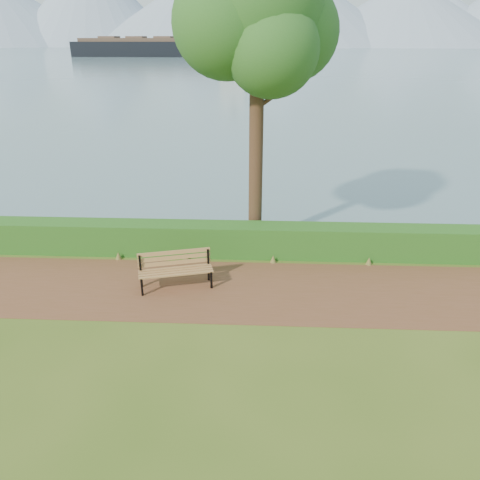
{
  "coord_description": "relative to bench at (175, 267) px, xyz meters",
  "views": [
    {
      "loc": [
        1.22,
        -10.87,
        6.33
      ],
      "look_at": [
        0.63,
        1.2,
        1.1
      ],
      "focal_mm": 35.0,
      "sensor_mm": 36.0,
      "label": 1
    }
  ],
  "objects": [
    {
      "name": "ground",
      "position": [
        1.11,
        -0.45,
        -0.58
      ],
      "size": [
        140.0,
        140.0,
        0.0
      ],
      "primitive_type": "plane",
      "color": "#3D5618",
      "rests_on": "ground"
    },
    {
      "name": "path",
      "position": [
        1.11,
        -0.15,
        -0.57
      ],
      "size": [
        40.0,
        3.4,
        0.01
      ],
      "primitive_type": "cube",
      "color": "brown",
      "rests_on": "ground"
    },
    {
      "name": "bench",
      "position": [
        0.0,
        0.0,
        0.0
      ],
      "size": [
        2.08,
        1.09,
        1.0
      ],
      "rotation": [
        0.0,
        0.0,
        0.27
      ],
      "color": "black",
      "rests_on": "ground"
    },
    {
      "name": "mountains",
      "position": [
        -8.06,
        405.6,
        27.12
      ],
      "size": [
        585.0,
        190.0,
        70.0
      ],
      "color": "#8092AB",
      "rests_on": "ground"
    },
    {
      "name": "cargo_ship",
      "position": [
        -28.97,
        169.35,
        2.63
      ],
      "size": [
        71.35,
        14.55,
        21.52
      ],
      "rotation": [
        0.0,
        0.0,
        -0.05
      ],
      "color": "black",
      "rests_on": "ground"
    },
    {
      "name": "hedge",
      "position": [
        1.11,
        2.15,
        -0.08
      ],
      "size": [
        32.0,
        0.85,
        1.0
      ],
      "primitive_type": "cube",
      "color": "#1B4915",
      "rests_on": "ground"
    },
    {
      "name": "tree",
      "position": [
        2.11,
        2.98,
        6.33
      ],
      "size": [
        4.69,
        3.85,
        9.29
      ],
      "rotation": [
        0.0,
        0.0,
        0.1
      ],
      "color": "#342115",
      "rests_on": "ground"
    },
    {
      "name": "water",
      "position": [
        1.11,
        259.55,
        -0.57
      ],
      "size": [
        700.0,
        510.0,
        0.0
      ],
      "primitive_type": "cube",
      "color": "slate",
      "rests_on": "ground"
    }
  ]
}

